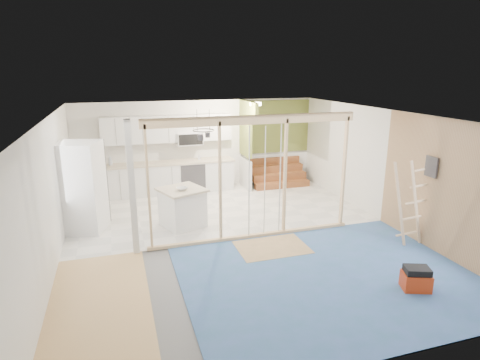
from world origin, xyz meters
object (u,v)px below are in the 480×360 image
object	(u,v)px
island	(182,208)
toolbox	(416,279)
fridge	(82,188)
ladder	(410,203)

from	to	relation	value
island	toolbox	xyz separation A→B (m)	(3.12, -3.86, -0.25)
island	toolbox	world-z (taller)	island
island	fridge	bearing A→B (deg)	149.27
island	toolbox	bearing A→B (deg)	-71.49
toolbox	island	bearing A→B (deg)	149.57
fridge	island	size ratio (longest dim) A/B	1.70
ladder	fridge	bearing A→B (deg)	172.59
fridge	toolbox	distance (m)	6.78
fridge	island	world-z (taller)	fridge
toolbox	fridge	bearing A→B (deg)	161.52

